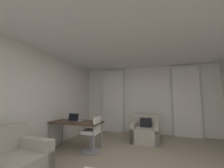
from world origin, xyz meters
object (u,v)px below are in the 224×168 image
at_px(desk_chair, 92,136).
at_px(laptop, 75,120).
at_px(armchair, 146,132).
at_px(desk, 77,124).

distance_m(desk_chair, laptop, 0.69).
bearing_deg(laptop, armchair, 32.64).
bearing_deg(desk_chair, desk, 172.12).
distance_m(armchair, desk, 2.17).
bearing_deg(desk, desk_chair, -7.88).
xyz_separation_m(desk_chair, laptop, (-0.57, 0.08, 0.38)).
height_order(armchair, desk, armchair).
xyz_separation_m(desk, desk_chair, (0.52, -0.07, -0.27)).
bearing_deg(desk_chair, laptop, 171.66).
height_order(armchair, laptop, laptop).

